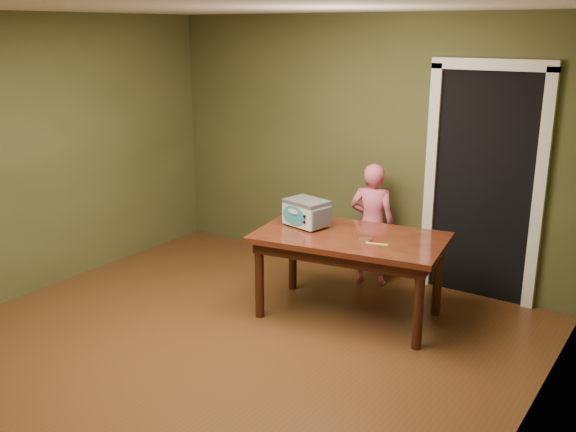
# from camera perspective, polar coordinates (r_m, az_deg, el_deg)

# --- Properties ---
(floor) EXTENTS (5.00, 5.00, 0.00)m
(floor) POSITION_cam_1_polar(r_m,az_deg,el_deg) (5.06, -7.98, -12.80)
(floor) COLOR #572F18
(floor) RESTS_ON ground
(room_shell) EXTENTS (4.52, 5.02, 2.61)m
(room_shell) POSITION_cam_1_polar(r_m,az_deg,el_deg) (4.49, -8.84, 6.62)
(room_shell) COLOR #4C4E29
(room_shell) RESTS_ON ground
(doorway) EXTENTS (1.10, 0.66, 2.25)m
(doorway) POSITION_cam_1_polar(r_m,az_deg,el_deg) (6.41, 17.76, 2.99)
(doorway) COLOR black
(doorway) RESTS_ON ground
(dining_table) EXTENTS (1.72, 1.15, 0.75)m
(dining_table) POSITION_cam_1_polar(r_m,az_deg,el_deg) (5.55, 5.53, -2.67)
(dining_table) COLOR #3D120D
(dining_table) RESTS_ON floor
(toy_oven) EXTENTS (0.43, 0.34, 0.24)m
(toy_oven) POSITION_cam_1_polar(r_m,az_deg,el_deg) (5.70, 1.65, 0.36)
(toy_oven) COLOR #4C4F54
(toy_oven) RESTS_ON dining_table
(baking_pan) EXTENTS (0.10, 0.10, 0.02)m
(baking_pan) POSITION_cam_1_polar(r_m,az_deg,el_deg) (5.37, 6.89, -2.10)
(baking_pan) COLOR silver
(baking_pan) RESTS_ON dining_table
(spatula) EXTENTS (0.18, 0.08, 0.01)m
(spatula) POSITION_cam_1_polar(r_m,az_deg,el_deg) (5.30, 7.91, -2.48)
(spatula) COLOR #DCBA5F
(spatula) RESTS_ON dining_table
(child) EXTENTS (0.50, 0.39, 1.22)m
(child) POSITION_cam_1_polar(r_m,az_deg,el_deg) (6.32, 7.46, -0.73)
(child) COLOR #E35D7D
(child) RESTS_ON floor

